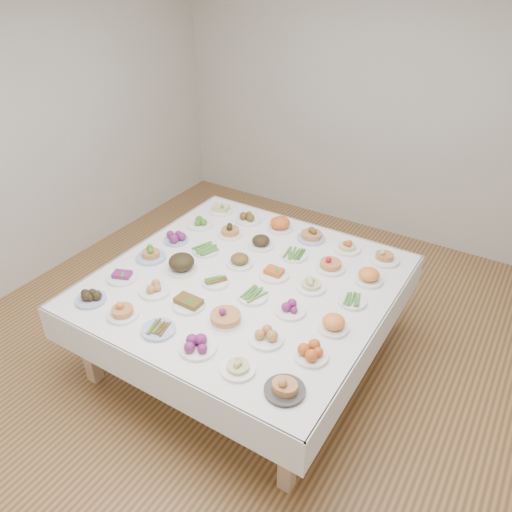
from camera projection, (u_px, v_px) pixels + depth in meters
The scene contains 38 objects.
room_envelope at pixel (263, 139), 3.12m from camera, with size 5.02×5.02×2.81m.
display_table at pixel (245, 287), 3.75m from camera, with size 2.08×2.08×0.75m.
dish_0 at pixel (90, 297), 3.47m from camera, with size 0.21×0.21×0.09m.
dish_1 at pixel (122, 310), 3.33m from camera, with size 0.21×0.21×0.12m.
dish_2 at pixel (159, 329), 3.22m from camera, with size 0.22×0.22×0.05m.
dish_3 at pixel (198, 343), 3.06m from camera, with size 0.23×0.23×0.11m.
dish_4 at pixel (238, 365), 2.91m from camera, with size 0.21×0.21×0.10m.
dish_5 at pixel (285, 385), 2.77m from camera, with size 0.23×0.23×0.12m.
dish_6 at pixel (122, 276), 3.70m from camera, with size 0.22×0.22×0.09m.
dish_7 at pixel (155, 288), 3.56m from camera, with size 0.22×0.22×0.09m.
dish_8 at pixel (189, 301), 3.42m from camera, with size 0.22×0.22×0.11m.
dish_9 at pixel (225, 315), 3.27m from camera, with size 0.22×0.21×0.13m.
dish_10 at pixel (266, 335), 3.13m from camera, with size 0.22×0.22×0.10m.
dish_11 at pixel (311, 351), 3.01m from camera, with size 0.21×0.21×0.10m.
dish_12 at pixel (151, 253), 3.92m from camera, with size 0.23×0.23×0.13m.
dish_13 at pixel (182, 263), 3.77m from camera, with size 0.23×0.23×0.15m.
dish_14 at pixel (216, 281), 3.66m from camera, with size 0.20×0.20×0.05m.
dish_15 at pixel (253, 295), 3.51m from camera, with size 0.21×0.21×0.05m.
dish_16 at pixel (290, 308), 3.37m from camera, with size 0.21×0.21×0.09m.
dish_17 at pixel (333, 324), 3.22m from camera, with size 0.20×0.20×0.11m.
dish_18 at pixel (176, 237), 4.15m from camera, with size 0.20×0.20×0.09m.
dish_19 at pixel (206, 250), 4.02m from camera, with size 0.21×0.20×0.05m.
dish_20 at pixel (240, 259), 3.85m from camera, with size 0.21×0.21×0.12m.
dish_21 at pixel (274, 271), 3.73m from camera, with size 0.23×0.23×0.10m.
dish_22 at pixel (311, 282), 3.59m from camera, with size 0.21×0.21×0.12m.
dish_23 at pixel (352, 301), 3.47m from camera, with size 0.20×0.20×0.05m.
dish_24 at pixel (200, 222), 4.37m from camera, with size 0.22×0.22×0.10m.
dish_25 at pixel (230, 231), 4.23m from camera, with size 0.20×0.20×0.11m.
dish_26 at pixel (261, 241), 4.08m from camera, with size 0.21×0.21×0.11m.
dish_27 at pixel (294, 254), 3.96m from camera, with size 0.21×0.21×0.05m.
dish_28 at pixel (331, 262), 3.79m from camera, with size 0.23×0.23×0.14m.
dish_29 at pixel (369, 276), 3.67m from camera, with size 0.21×0.21×0.11m.
dish_30 at pixel (221, 209), 4.59m from camera, with size 0.21×0.21×0.09m.
dish_31 at pixel (249, 216), 4.45m from camera, with size 0.23×0.23×0.10m.
dish_32 at pixel (280, 223), 4.30m from camera, with size 0.21×0.21×0.13m.
dish_33 at pixel (312, 232), 4.16m from camera, with size 0.23×0.23×0.15m.
dish_34 at pixel (347, 244), 4.03m from camera, with size 0.22×0.22×0.12m.
dish_35 at pixel (385, 255), 3.90m from camera, with size 0.23×0.23×0.12m.
Camera 1 is at (1.56, -2.59, 2.91)m, focal length 35.00 mm.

